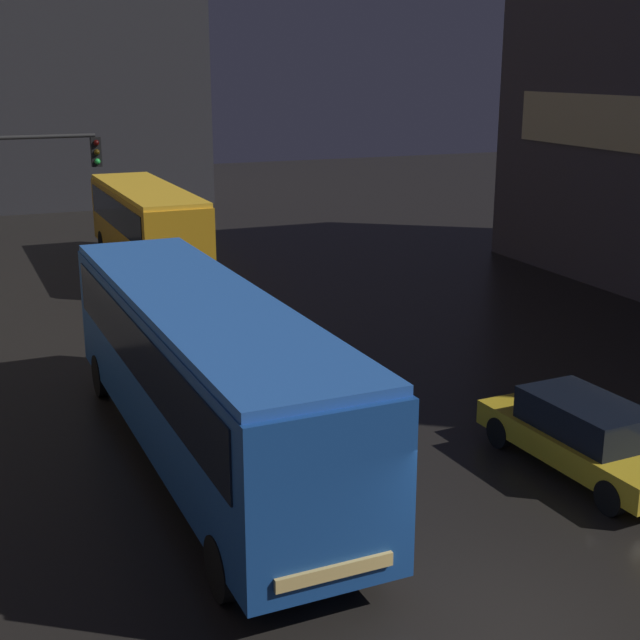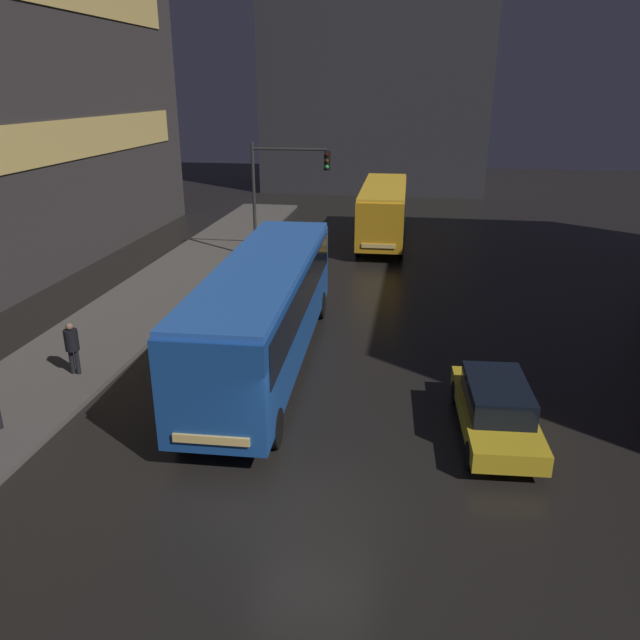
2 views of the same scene
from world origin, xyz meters
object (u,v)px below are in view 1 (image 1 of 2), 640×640
object	(u,v)px
bus_near	(202,362)
car_taxi	(584,435)
traffic_light_main	(23,188)
bus_far	(147,219)

from	to	relation	value
bus_near	car_taxi	size ratio (longest dim) A/B	2.59
bus_near	traffic_light_main	size ratio (longest dim) A/B	2.09
car_taxi	traffic_light_main	distance (m)	18.13
bus_near	traffic_light_main	bearing A→B (deg)	-82.06
bus_near	bus_far	size ratio (longest dim) A/B	1.20
bus_near	car_taxi	distance (m)	7.46
bus_far	bus_near	bearing A→B (deg)	80.63
bus_near	bus_far	xyz separation A→B (m)	(2.49, 17.45, -0.14)
bus_near	traffic_light_main	distance (m)	12.74
car_taxi	traffic_light_main	world-z (taller)	traffic_light_main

